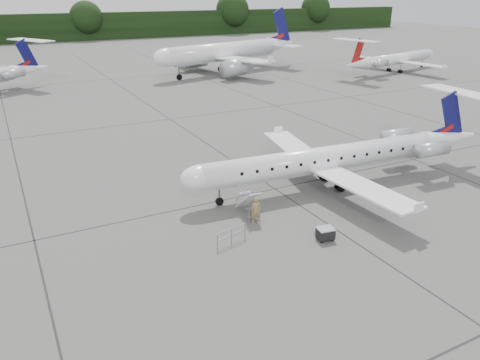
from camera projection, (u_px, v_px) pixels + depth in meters
ground at (337, 199)px, 34.59m from camera, size 320.00×320.00×0.00m
treeline at (63, 27)px, 139.76m from camera, size 260.00×4.00×8.00m
main_regional_jet at (324, 147)px, 35.51m from camera, size 26.78×20.25×6.51m
airstair at (248, 201)px, 31.83m from camera, size 1.04×2.51×2.04m
passenger at (256, 210)px, 30.70m from camera, size 0.78×0.63×1.86m
safety_railing at (232, 236)px, 28.38m from camera, size 2.16×0.60×1.00m
baggage_cart at (325, 234)px, 28.80m from camera, size 1.10×0.95×0.86m
bg_narrowbody at (222, 43)px, 84.35m from camera, size 35.43×29.27×11.06m
bg_regional_right at (399, 53)px, 87.34m from camera, size 29.33×23.85×6.79m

